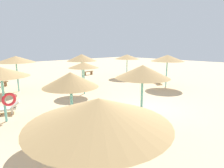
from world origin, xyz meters
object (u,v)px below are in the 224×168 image
(parasol_9, at_px, (99,112))
(lounger_2, at_px, (110,131))
(lounger_5, at_px, (67,84))
(lounger_3, at_px, (3,108))
(parasol_2, at_px, (71,80))
(parasol_1, at_px, (16,59))
(lounger_0, at_px, (110,115))
(lounger_4, at_px, (156,80))
(parasol_5, at_px, (82,58))
(parasol_4, at_px, (167,58))
(parasol_0, at_px, (143,72))
(parasol_3, at_px, (1,73))
(bench_0, at_px, (88,72))
(parasol_8, at_px, (84,65))
(parasol_7, at_px, (127,57))

(parasol_9, relative_size, lounger_2, 1.52)
(lounger_5, bearing_deg, lounger_3, -149.57)
(parasol_2, relative_size, lounger_3, 1.37)
(parasol_1, distance_m, lounger_0, 10.35)
(lounger_4, bearing_deg, parasol_2, -161.86)
(parasol_5, distance_m, lounger_5, 3.16)
(lounger_0, bearing_deg, parasol_2, -179.79)
(lounger_0, bearing_deg, lounger_3, 127.41)
(parasol_4, xyz_separation_m, lounger_4, (0.98, 1.73, -2.36))
(parasol_5, bearing_deg, parasol_2, -126.57)
(parasol_4, relative_size, lounger_4, 1.57)
(lounger_4, bearing_deg, parasol_4, -119.46)
(parasol_0, xyz_separation_m, parasol_4, (8.47, 3.65, 0.10))
(parasol_3, xyz_separation_m, parasol_9, (0.08, -7.36, -0.05))
(parasol_1, height_order, parasol_3, parasol_1)
(parasol_0, relative_size, parasol_1, 0.94)
(parasol_1, bearing_deg, bench_0, 19.32)
(parasol_9, distance_m, bench_0, 21.22)
(lounger_5, bearing_deg, parasol_4, -41.79)
(parasol_0, xyz_separation_m, lounger_3, (-4.72, 6.17, -2.27))
(lounger_5, bearing_deg, lounger_0, -106.20)
(parasol_0, xyz_separation_m, parasol_1, (-2.31, 11.22, 0.13))
(parasol_8, distance_m, lounger_4, 8.50)
(parasol_1, bearing_deg, lounger_2, -89.53)
(parasol_5, height_order, lounger_2, parasol_5)
(bench_0, bearing_deg, parasol_9, -125.46)
(parasol_7, height_order, lounger_0, parasol_7)
(parasol_8, relative_size, lounger_5, 1.33)
(parasol_2, xyz_separation_m, parasol_3, (-1.70, 3.57, 0.09))
(lounger_3, xyz_separation_m, lounger_5, (6.26, 3.68, 0.01))
(parasol_1, xyz_separation_m, parasol_9, (-2.49, -13.78, -0.24))
(parasol_0, height_order, parasol_9, parasol_0)
(parasol_8, bearing_deg, parasol_4, -23.41)
(parasol_0, distance_m, parasol_7, 13.93)
(parasol_1, xyz_separation_m, parasol_2, (-0.87, -9.99, -0.28))
(parasol_8, bearing_deg, parasol_7, 20.05)
(lounger_4, relative_size, bench_0, 1.29)
(parasol_2, xyz_separation_m, lounger_3, (-1.54, 4.93, -2.11))
(parasol_4, bearing_deg, parasol_0, -156.72)
(lounger_0, bearing_deg, parasol_1, 97.70)
(parasol_3, height_order, parasol_4, parasol_4)
(lounger_0, bearing_deg, parasol_0, -52.37)
(parasol_7, xyz_separation_m, lounger_0, (-10.80, -8.62, -2.18))
(lounger_3, relative_size, bench_0, 1.33)
(lounger_2, xyz_separation_m, lounger_3, (-2.51, 6.24, -0.00))
(parasol_8, relative_size, lounger_2, 1.28)
(parasol_8, distance_m, lounger_0, 6.28)
(lounger_0, height_order, bench_0, lounger_0)
(parasol_0, height_order, parasol_2, parasol_0)
(lounger_3, bearing_deg, parasol_7, 14.26)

